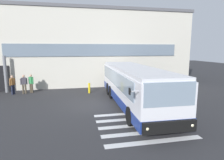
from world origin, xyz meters
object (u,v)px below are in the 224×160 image
at_px(entry_support_column, 6,74).
at_px(passenger_by_doorway, 24,83).
at_px(safety_bollard_yellow, 89,88).
at_px(bus_main_foreground, 133,86).
at_px(passenger_at_curb_edge, 31,83).
at_px(passenger_near_column, 13,84).

xyz_separation_m(entry_support_column, passenger_by_doorway, (1.67, -0.81, -0.70)).
relative_size(entry_support_column, safety_bollard_yellow, 3.70).
xyz_separation_m(bus_main_foreground, safety_bollard_yellow, (-2.71, 4.31, -0.88)).
relative_size(entry_support_column, passenger_at_curb_edge, 1.99).
bearing_deg(bus_main_foreground, passenger_at_curb_edge, 144.89).
height_order(bus_main_foreground, passenger_at_curb_edge, bus_main_foreground).
bearing_deg(entry_support_column, safety_bollard_yellow, -13.78).
height_order(entry_support_column, passenger_near_column, entry_support_column).
distance_m(bus_main_foreground, passenger_near_column, 10.59).
xyz_separation_m(entry_support_column, bus_main_foreground, (10.05, -6.11, -0.33)).
xyz_separation_m(passenger_near_column, passenger_by_doorway, (0.87, 0.17, 0.03)).
xyz_separation_m(passenger_by_doorway, passenger_at_curb_edge, (0.56, 0.19, -0.03)).
bearing_deg(bus_main_foreground, passenger_near_column, 150.97).
relative_size(passenger_by_doorway, passenger_at_curb_edge, 1.00).
relative_size(passenger_near_column, passenger_by_doorway, 1.00).
height_order(entry_support_column, bus_main_foreground, entry_support_column).
bearing_deg(entry_support_column, passenger_by_doorway, -25.90).
bearing_deg(passenger_by_doorway, bus_main_foreground, -32.32).
height_order(bus_main_foreground, safety_bollard_yellow, bus_main_foreground).
height_order(passenger_at_curb_edge, safety_bollard_yellow, passenger_at_curb_edge).
bearing_deg(passenger_near_column, passenger_at_curb_edge, 14.05).
relative_size(passenger_near_column, passenger_at_curb_edge, 1.00).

